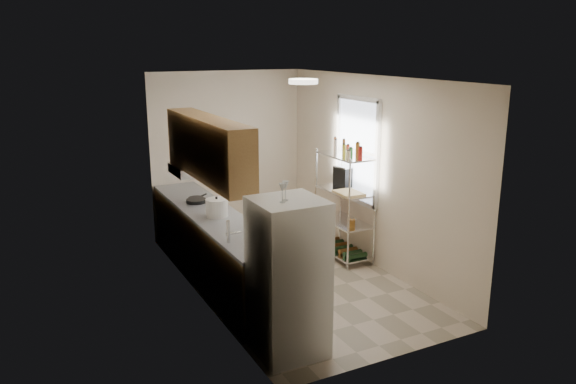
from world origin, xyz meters
name	(u,v)px	position (x,y,z in m)	size (l,w,h in m)	color
room	(291,182)	(0.00, 0.00, 1.30)	(2.52, 4.42, 2.62)	beige
counter_run	(213,246)	(-0.92, 0.44, 0.45)	(0.63, 3.51, 0.90)	#A97F48
upper_cabinets	(208,148)	(-1.05, 0.10, 1.81)	(0.33, 2.20, 0.72)	#A97F48
range_hood	(193,169)	(-1.00, 0.90, 1.39)	(0.50, 0.60, 0.12)	#B7BABC
window	(357,150)	(1.23, 0.35, 1.55)	(0.06, 1.00, 1.46)	white
bakers_rack	(345,183)	(1.00, 0.30, 1.11)	(0.45, 0.90, 1.73)	silver
ceiling_dome	(303,81)	(0.00, -0.30, 2.57)	(0.34, 0.34, 0.06)	white
refrigerator	(288,278)	(-0.87, -1.61, 0.79)	(0.65, 0.65, 1.58)	white
wine_glass_a	(285,191)	(-0.90, -1.62, 1.67)	(0.07, 0.07, 0.18)	silver
wine_glass_b	(282,193)	(-0.96, -1.68, 1.67)	(0.06, 0.06, 0.18)	silver
rice_cooker	(217,208)	(-0.90, 0.28, 1.01)	(0.28, 0.28, 0.22)	white
frying_pan_large	(196,201)	(-0.93, 1.01, 0.92)	(0.27, 0.27, 0.05)	black
frying_pan_small	(196,199)	(-0.90, 1.12, 0.92)	(0.21, 0.21, 0.04)	black
cutting_board	(349,193)	(0.94, 0.10, 1.02)	(0.31, 0.40, 0.03)	tan
espresso_machine	(343,176)	(1.12, 0.54, 1.15)	(0.16, 0.25, 0.29)	black
storage_bag	(327,209)	(0.92, 0.63, 0.65)	(0.11, 0.16, 0.18)	maroon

